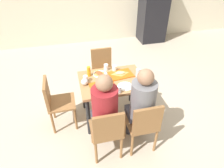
{
  "coord_description": "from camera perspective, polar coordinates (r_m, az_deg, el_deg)",
  "views": [
    {
      "loc": [
        -0.58,
        -2.4,
        2.45
      ],
      "look_at": [
        0.0,
        0.0,
        0.66
      ],
      "focal_mm": 31.86,
      "sensor_mm": 36.0,
      "label": 1
    }
  ],
  "objects": [
    {
      "name": "ground_plane",
      "position": [
        3.49,
        0.0,
        -8.95
      ],
      "size": [
        10.0,
        10.0,
        0.02
      ],
      "primitive_type": "cube",
      "color": "#B7A893"
    },
    {
      "name": "main_table",
      "position": [
        3.07,
        0.0,
        -0.63
      ],
      "size": [
        0.98,
        0.73,
        0.73
      ],
      "color": "#9E7247",
      "rests_on": "ground_plane"
    },
    {
      "name": "chair_near_left",
      "position": [
        2.57,
        -1.4,
        -13.17
      ],
      "size": [
        0.4,
        0.4,
        0.86
      ],
      "color": "olive",
      "rests_on": "ground_plane"
    },
    {
      "name": "chair_near_right",
      "position": [
        2.68,
        9.06,
        -11.15
      ],
      "size": [
        0.4,
        0.4,
        0.86
      ],
      "color": "olive",
      "rests_on": "ground_plane"
    },
    {
      "name": "chair_far_side",
      "position": [
        3.75,
        -2.71,
        4.64
      ],
      "size": [
        0.4,
        0.4,
        0.86
      ],
      "color": "olive",
      "rests_on": "ground_plane"
    },
    {
      "name": "chair_left_end",
      "position": [
        3.1,
        -15.92,
        -4.54
      ],
      "size": [
        0.4,
        0.4,
        0.86
      ],
      "color": "olive",
      "rests_on": "ground_plane"
    },
    {
      "name": "person_in_red",
      "position": [
        2.49,
        -2.19,
        -7.07
      ],
      "size": [
        0.32,
        0.42,
        1.27
      ],
      "color": "#383842",
      "rests_on": "ground_plane"
    },
    {
      "name": "person_in_brown_jacket",
      "position": [
        2.6,
        8.46,
        -5.27
      ],
      "size": [
        0.32,
        0.42,
        1.27
      ],
      "color": "#383842",
      "rests_on": "ground_plane"
    },
    {
      "name": "tray_red_near",
      "position": [
        2.87,
        -2.72,
        -0.62
      ],
      "size": [
        0.39,
        0.3,
        0.02
      ],
      "primitive_type": "cube",
      "rotation": [
        0.0,
        0.0,
        0.12
      ],
      "color": "#D85914",
      "rests_on": "main_table"
    },
    {
      "name": "tray_red_far",
      "position": [
        3.13,
        2.58,
        2.79
      ],
      "size": [
        0.39,
        0.3,
        0.02
      ],
      "primitive_type": "cube",
      "rotation": [
        0.0,
        0.0,
        0.12
      ],
      "color": "#D85914",
      "rests_on": "main_table"
    },
    {
      "name": "paper_plate_center",
      "position": [
        3.14,
        -3.47,
        2.86
      ],
      "size": [
        0.22,
        0.22,
        0.01
      ],
      "primitive_type": "cylinder",
      "color": "white",
      "rests_on": "main_table"
    },
    {
      "name": "paper_plate_near_edge",
      "position": [
        2.88,
        3.78,
        -0.63
      ],
      "size": [
        0.22,
        0.22,
        0.01
      ],
      "primitive_type": "cylinder",
      "color": "white",
      "rests_on": "main_table"
    },
    {
      "name": "pizza_slice_a",
      "position": [
        2.87,
        -2.93,
        -0.18
      ],
      "size": [
        0.25,
        0.27,
        0.02
      ],
      "color": "tan",
      "rests_on": "tray_red_near"
    },
    {
      "name": "pizza_slice_b",
      "position": [
        3.13,
        2.34,
        3.18
      ],
      "size": [
        0.21,
        0.13,
        0.02
      ],
      "color": "#C68C47",
      "rests_on": "tray_red_far"
    },
    {
      "name": "pizza_slice_c",
      "position": [
        3.14,
        -3.69,
        3.07
      ],
      "size": [
        0.18,
        0.21,
        0.02
      ],
      "color": "#C68C47",
      "rests_on": "paper_plate_center"
    },
    {
      "name": "plastic_cup_a",
      "position": [
        3.23,
        -1.73,
        4.86
      ],
      "size": [
        0.07,
        0.07,
        0.1
      ],
      "primitive_type": "cylinder",
      "color": "white",
      "rests_on": "main_table"
    },
    {
      "name": "plastic_cup_b",
      "position": [
        2.74,
        2.03,
        -1.55
      ],
      "size": [
        0.07,
        0.07,
        0.1
      ],
      "primitive_type": "cylinder",
      "color": "white",
      "rests_on": "main_table"
    },
    {
      "name": "plastic_cup_c",
      "position": [
        2.97,
        -7.61,
        1.48
      ],
      "size": [
        0.07,
        0.07,
        0.1
      ],
      "primitive_type": "cylinder",
      "color": "white",
      "rests_on": "main_table"
    },
    {
      "name": "plastic_cup_d",
      "position": [
        3.19,
        0.71,
        4.47
      ],
      "size": [
        0.07,
        0.07,
        0.1
      ],
      "primitive_type": "cylinder",
      "color": "white",
      "rests_on": "main_table"
    },
    {
      "name": "soda_can",
      "position": [
        3.1,
        7.44,
        3.27
      ],
      "size": [
        0.07,
        0.07,
        0.12
      ],
      "primitive_type": "cylinder",
      "color": "#B7BCC6",
      "rests_on": "main_table"
    },
    {
      "name": "condiment_bottle",
      "position": [
        3.08,
        -6.65,
        3.62
      ],
      "size": [
        0.06,
        0.06,
        0.16
      ],
      "primitive_type": "cylinder",
      "color": "orange",
      "rests_on": "main_table"
    },
    {
      "name": "foil_bundle",
      "position": [
        2.91,
        -7.9,
        0.63
      ],
      "size": [
        0.1,
        0.1,
        0.1
      ],
      "primitive_type": "sphere",
      "color": "silver",
      "rests_on": "main_table"
    },
    {
      "name": "drink_fridge",
      "position": [
        5.99,
        11.85,
        20.75
      ],
      "size": [
        0.7,
        0.6,
        1.9
      ],
      "primitive_type": "cube",
      "color": "black",
      "rests_on": "ground_plane"
    }
  ]
}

